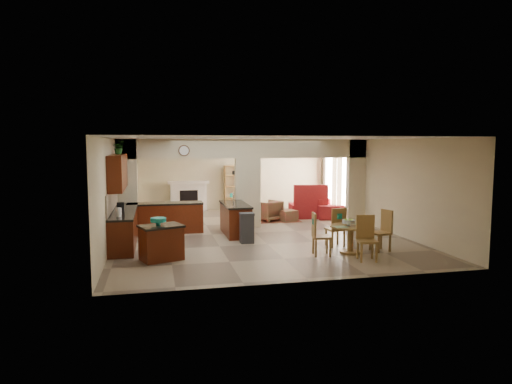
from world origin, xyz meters
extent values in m
plane|color=gray|center=(0.00, 0.00, 0.00)|extent=(10.00, 10.00, 0.00)
plane|color=white|center=(0.00, 0.00, 2.80)|extent=(10.00, 10.00, 0.00)
plane|color=#C5B590|center=(0.00, 5.00, 1.40)|extent=(8.00, 0.00, 8.00)
plane|color=#C5B590|center=(0.00, -5.00, 1.40)|extent=(8.00, 0.00, 8.00)
plane|color=#C5B590|center=(-4.00, 0.00, 1.40)|extent=(0.00, 10.00, 10.00)
plane|color=#C5B590|center=(4.00, 0.00, 1.40)|extent=(0.00, 10.00, 10.00)
cube|color=#C5B590|center=(-3.70, 1.00, 1.40)|extent=(0.60, 0.25, 2.80)
cube|color=#C5B590|center=(0.00, 1.00, 1.10)|extent=(0.80, 0.25, 2.20)
cube|color=#C5B590|center=(3.70, 1.00, 1.40)|extent=(0.60, 0.25, 2.80)
cube|color=#C5B590|center=(0.00, 1.00, 2.50)|extent=(8.00, 0.25, 0.60)
cube|color=#3B1606|center=(-3.70, -0.80, 0.43)|extent=(0.60, 3.20, 0.86)
cube|color=black|center=(-3.70, -0.80, 0.89)|extent=(0.62, 3.22, 0.05)
cube|color=#9A8568|center=(-3.98, -0.80, 1.20)|extent=(0.02, 3.20, 0.55)
cube|color=#3B1606|center=(-2.60, 0.57, 0.43)|extent=(2.20, 0.60, 0.86)
cube|color=black|center=(-2.60, 0.57, 0.89)|extent=(2.22, 0.62, 0.05)
cube|color=#3B1606|center=(-3.82, -0.80, 1.92)|extent=(0.35, 2.40, 0.90)
cube|color=#3B1606|center=(-0.60, -0.10, 0.43)|extent=(0.65, 1.80, 0.86)
cube|color=black|center=(-0.60, -0.10, 0.89)|extent=(0.70, 1.85, 0.05)
cube|color=silver|center=(-0.60, -0.95, 0.42)|extent=(0.58, 0.04, 0.70)
cylinder|color=#4C2D19|center=(-2.00, 0.85, 2.45)|extent=(0.34, 0.03, 0.34)
cube|color=brown|center=(1.20, 2.10, 0.01)|extent=(1.60, 1.30, 0.01)
cube|color=#F1E0D1|center=(-1.60, 4.84, 0.55)|extent=(1.40, 0.28, 1.10)
cube|color=black|center=(-1.60, 4.70, 0.50)|extent=(0.70, 0.04, 0.70)
cube|color=#F1E0D1|center=(-1.60, 4.82, 1.15)|extent=(1.60, 0.35, 0.10)
cube|color=olive|center=(0.35, 4.82, 0.90)|extent=(1.00, 0.32, 1.80)
cube|color=white|center=(3.97, 2.30, 1.20)|extent=(0.02, 0.90, 1.90)
cube|color=white|center=(3.97, 4.00, 1.20)|extent=(0.02, 0.90, 1.90)
cube|color=white|center=(3.97, 3.15, 1.05)|extent=(0.02, 0.70, 2.10)
cube|color=#411A1A|center=(3.93, 1.70, 1.20)|extent=(0.10, 0.28, 2.30)
cube|color=#411A1A|center=(3.93, 2.90, 1.20)|extent=(0.10, 0.28, 2.30)
cube|color=#411A1A|center=(3.93, 3.40, 1.20)|extent=(0.10, 0.28, 2.30)
cube|color=#411A1A|center=(3.93, 4.60, 1.20)|extent=(0.10, 0.28, 2.30)
cylinder|color=white|center=(1.50, 3.00, 2.56)|extent=(1.00, 1.00, 0.10)
cube|color=#3B1606|center=(-2.77, -2.69, 0.38)|extent=(1.04, 0.88, 0.76)
cube|color=black|center=(-2.77, -2.69, 0.78)|extent=(1.10, 0.94, 0.05)
cylinder|color=#138579|center=(-2.83, -2.65, 0.89)|extent=(0.35, 0.35, 0.17)
cube|color=#2C2C2F|center=(-0.50, -1.34, 0.38)|extent=(0.36, 0.30, 0.75)
cylinder|color=olive|center=(1.73, -3.02, 0.66)|extent=(1.00, 1.00, 0.04)
cylinder|color=olive|center=(1.73, -3.02, 0.34)|extent=(0.15, 0.15, 0.64)
cylinder|color=olive|center=(1.73, -3.02, 0.03)|extent=(0.51, 0.51, 0.05)
cylinder|color=#82BC28|center=(1.67, -3.03, 0.76)|extent=(0.31, 0.31, 0.17)
imported|color=maroon|center=(3.30, 2.77, 0.36)|extent=(2.55, 1.25, 0.71)
cube|color=maroon|center=(2.49, 2.45, 0.24)|extent=(1.34, 1.15, 0.49)
imported|color=maroon|center=(0.94, 2.01, 0.35)|extent=(1.04, 1.05, 0.71)
cube|color=maroon|center=(1.57, 1.76, 0.19)|extent=(0.64, 0.64, 0.38)
imported|color=#124314|center=(-3.82, -0.21, 2.56)|extent=(0.38, 0.34, 0.37)
cube|color=olive|center=(1.65, -2.24, 0.45)|extent=(0.47, 0.47, 0.05)
cube|color=olive|center=(1.80, -2.05, 0.22)|extent=(0.04, 0.04, 0.44)
cube|color=olive|center=(1.46, -2.09, 0.22)|extent=(0.04, 0.04, 0.44)
cube|color=olive|center=(1.84, -2.39, 0.22)|extent=(0.04, 0.04, 0.44)
cube|color=olive|center=(1.50, -2.43, 0.22)|extent=(0.04, 0.04, 0.44)
cube|color=olive|center=(1.67, -2.43, 0.75)|extent=(0.42, 0.09, 0.55)
cube|color=#138579|center=(1.68, -2.45, 0.82)|extent=(0.14, 0.03, 0.14)
cube|color=olive|center=(2.54, -2.97, 0.45)|extent=(0.49, 0.49, 0.05)
cube|color=olive|center=(2.34, -2.83, 0.22)|extent=(0.04, 0.04, 0.44)
cube|color=olive|center=(2.40, -3.17, 0.22)|extent=(0.04, 0.04, 0.44)
cube|color=olive|center=(2.68, -2.77, 0.22)|extent=(0.04, 0.04, 0.44)
cube|color=olive|center=(2.74, -3.11, 0.22)|extent=(0.04, 0.04, 0.44)
cube|color=olive|center=(2.73, -2.94, 0.75)|extent=(0.11, 0.42, 0.55)
cube|color=#138579|center=(2.75, -2.93, 0.82)|extent=(0.04, 0.14, 0.14)
cube|color=olive|center=(1.79, -3.78, 0.45)|extent=(0.49, 0.49, 0.05)
cube|color=olive|center=(1.59, -3.91, 0.22)|extent=(0.04, 0.04, 0.44)
cube|color=olive|center=(1.93, -3.98, 0.22)|extent=(0.04, 0.04, 0.44)
cube|color=olive|center=(1.66, -3.58, 0.22)|extent=(0.04, 0.04, 0.44)
cube|color=olive|center=(1.99, -3.64, 0.22)|extent=(0.04, 0.04, 0.44)
cube|color=olive|center=(1.83, -3.59, 0.75)|extent=(0.42, 0.12, 0.55)
cube|color=#138579|center=(1.84, -3.57, 0.82)|extent=(0.14, 0.04, 0.14)
cube|color=olive|center=(0.96, -3.09, 0.45)|extent=(0.48, 0.48, 0.05)
cube|color=olive|center=(1.10, -3.28, 0.22)|extent=(0.04, 0.04, 0.44)
cube|color=olive|center=(1.16, -2.95, 0.22)|extent=(0.04, 0.04, 0.44)
cube|color=olive|center=(0.77, -3.22, 0.22)|extent=(0.04, 0.04, 0.44)
cube|color=olive|center=(0.82, -2.89, 0.22)|extent=(0.04, 0.04, 0.44)
cube|color=olive|center=(0.77, -3.05, 0.75)|extent=(0.11, 0.42, 0.55)
cube|color=#138579|center=(0.75, -3.05, 0.82)|extent=(0.03, 0.14, 0.14)
camera|label=1|loc=(-2.88, -13.15, 2.64)|focal=32.00mm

